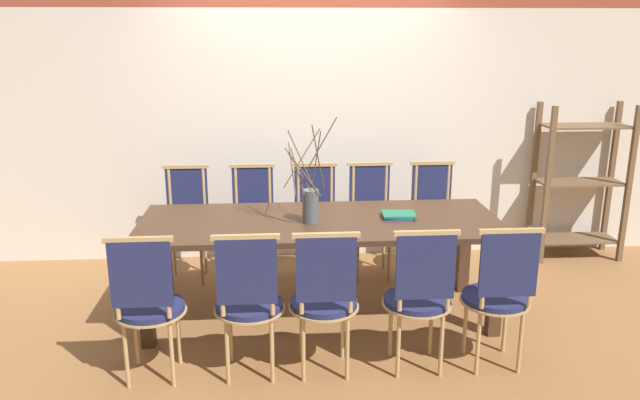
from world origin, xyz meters
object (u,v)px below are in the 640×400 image
chair_near_center (324,297)px  chair_far_center (316,217)px  vase_centerpiece (310,203)px  book_stack (398,215)px  shelving_rack (580,183)px  dining_table (320,232)px

chair_near_center → chair_far_center: (0.05, 1.63, 0.00)m
chair_far_center → vase_centerpiece: bearing=84.0°
book_stack → shelving_rack: shelving_rack is taller
chair_far_center → book_stack: (0.56, -0.79, 0.25)m
vase_centerpiece → book_stack: size_ratio=2.99×
dining_table → chair_near_center: size_ratio=2.68×
chair_far_center → book_stack: chair_far_center is taller
vase_centerpiece → book_stack: vase_centerpiece is taller
chair_far_center → shelving_rack: shelving_rack is taller
chair_near_center → vase_centerpiece: vase_centerpiece is taller
dining_table → vase_centerpiece: (-0.07, -0.06, 0.23)m
chair_near_center → chair_far_center: 1.63m
dining_table → vase_centerpiece: size_ratio=3.50×
shelving_rack → chair_near_center: bearing=-142.6°
chair_near_center → vase_centerpiece: 0.85m
chair_near_center → book_stack: bearing=54.1°
book_stack → vase_centerpiece: bearing=-172.9°
chair_near_center → vase_centerpiece: (-0.04, 0.76, 0.38)m
chair_near_center → vase_centerpiece: size_ratio=1.31×
dining_table → chair_far_center: bearing=88.7°
chair_far_center → book_stack: bearing=125.3°
chair_near_center → shelving_rack: shelving_rack is taller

